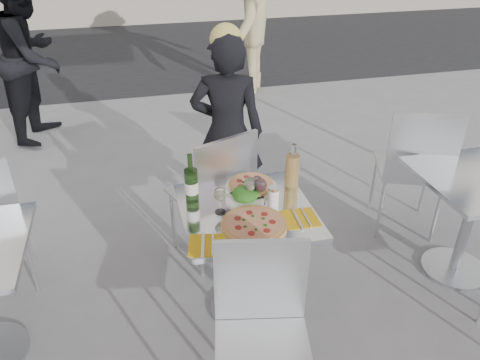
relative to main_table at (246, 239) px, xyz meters
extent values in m
plane|color=slate|center=(0.00, 0.00, -0.54)|extent=(80.00, 80.00, 0.00)
cube|color=black|center=(0.00, 6.50, -0.54)|extent=(24.00, 5.00, 0.00)
cylinder|color=#B7BABF|center=(0.00, 0.00, -0.53)|extent=(0.44, 0.44, 0.02)
cylinder|color=#B7BABF|center=(0.00, 0.00, -0.17)|extent=(0.07, 0.07, 0.72)
cube|color=silver|center=(0.00, 0.00, 0.20)|extent=(0.72, 0.72, 0.03)
cylinder|color=#B7BABF|center=(1.50, 0.00, -0.53)|extent=(0.44, 0.44, 0.02)
cylinder|color=#B7BABF|center=(1.50, 0.00, -0.17)|extent=(0.07, 0.07, 0.72)
cylinder|color=silver|center=(0.00, 0.86, -0.30)|extent=(0.03, 0.03, 0.48)
cylinder|color=silver|center=(-0.36, 0.72, -0.30)|extent=(0.03, 0.03, 0.48)
cylinder|color=silver|center=(0.15, 0.50, -0.30)|extent=(0.03, 0.03, 0.48)
cylinder|color=silver|center=(-0.21, 0.36, -0.30)|extent=(0.03, 0.03, 0.48)
cube|color=silver|center=(-0.11, 0.61, -0.04)|extent=(0.59, 0.59, 0.03)
cube|color=silver|center=(-0.02, 0.40, 0.21)|extent=(0.43, 0.19, 0.48)
cylinder|color=silver|center=(-0.26, -0.52, -0.31)|extent=(0.02, 0.02, 0.46)
cylinder|color=silver|center=(0.10, -0.60, -0.31)|extent=(0.02, 0.02, 0.46)
cube|color=silver|center=(-0.11, -0.74, -0.07)|extent=(0.50, 0.50, 0.03)
cube|color=silver|center=(-0.07, -0.53, 0.17)|extent=(0.42, 0.11, 0.46)
cylinder|color=silver|center=(-1.37, 0.85, -0.29)|extent=(0.03, 0.03, 0.49)
cylinder|color=silver|center=(-1.29, 0.47, -0.29)|extent=(0.03, 0.03, 0.49)
cylinder|color=silver|center=(1.67, 0.70, -0.29)|extent=(0.03, 0.03, 0.50)
cylinder|color=silver|center=(1.29, 0.85, -0.29)|extent=(0.03, 0.03, 0.50)
cylinder|color=silver|center=(1.52, 0.33, -0.29)|extent=(0.03, 0.03, 0.50)
cylinder|color=silver|center=(1.15, 0.47, -0.29)|extent=(0.03, 0.03, 0.50)
cube|color=silver|center=(1.41, 0.59, -0.03)|extent=(0.60, 0.60, 0.03)
cube|color=silver|center=(1.33, 0.37, 0.24)|extent=(0.45, 0.19, 0.50)
imported|color=black|center=(0.12, 1.03, 0.20)|extent=(0.62, 0.49, 1.48)
imported|color=black|center=(-1.48, 3.06, 0.33)|extent=(0.87, 1.00, 1.75)
imported|color=tan|center=(1.05, 3.95, 0.41)|extent=(1.20, 1.41, 1.90)
cylinder|color=#E9A85B|center=(0.00, -0.16, 0.22)|extent=(0.34, 0.34, 0.02)
cylinder|color=beige|center=(0.00, -0.16, 0.23)|extent=(0.30, 0.30, 0.00)
cylinder|color=white|center=(0.08, 0.21, 0.22)|extent=(0.30, 0.30, 0.01)
cylinder|color=#E9A85B|center=(0.08, 0.21, 0.23)|extent=(0.26, 0.26, 0.02)
cylinder|color=beige|center=(0.08, 0.22, 0.24)|extent=(0.23, 0.23, 0.00)
cylinder|color=white|center=(0.01, 0.08, 0.22)|extent=(0.22, 0.22, 0.01)
ellipsoid|color=#196318|center=(0.01, 0.08, 0.26)|extent=(0.15, 0.15, 0.08)
sphere|color=#B21914|center=(0.05, 0.10, 0.27)|extent=(0.03, 0.03, 0.03)
cylinder|color=#305921|center=(-0.28, 0.15, 0.31)|extent=(0.07, 0.07, 0.20)
cone|color=#305921|center=(-0.28, 0.15, 0.41)|extent=(0.07, 0.07, 0.03)
cylinder|color=#305921|center=(-0.28, 0.15, 0.46)|extent=(0.03, 0.03, 0.10)
cylinder|color=silver|center=(-0.28, 0.15, 0.30)|extent=(0.07, 0.08, 0.07)
cylinder|color=#E3B660|center=(0.31, 0.15, 0.32)|extent=(0.08, 0.08, 0.22)
cylinder|color=white|center=(0.31, 0.15, 0.46)|extent=(0.03, 0.03, 0.08)
cylinder|color=white|center=(0.16, 0.02, 0.26)|extent=(0.06, 0.06, 0.09)
cylinder|color=silver|center=(0.16, 0.02, 0.31)|extent=(0.06, 0.06, 0.02)
cylinder|color=white|center=(-0.15, 0.01, 0.21)|extent=(0.06, 0.06, 0.00)
cylinder|color=white|center=(-0.15, 0.01, 0.26)|extent=(0.01, 0.01, 0.09)
ellipsoid|color=white|center=(-0.15, 0.01, 0.33)|extent=(0.07, 0.07, 0.08)
ellipsoid|color=beige|center=(-0.15, 0.01, 0.32)|extent=(0.05, 0.05, 0.05)
cylinder|color=white|center=(0.04, 0.07, 0.21)|extent=(0.06, 0.06, 0.00)
cylinder|color=white|center=(0.04, 0.07, 0.26)|extent=(0.01, 0.01, 0.09)
ellipsoid|color=white|center=(0.04, 0.07, 0.33)|extent=(0.07, 0.07, 0.08)
ellipsoid|color=beige|center=(0.04, 0.07, 0.32)|extent=(0.05, 0.05, 0.05)
cylinder|color=white|center=(0.08, 0.07, 0.21)|extent=(0.06, 0.06, 0.00)
cylinder|color=white|center=(0.08, 0.07, 0.26)|extent=(0.01, 0.01, 0.09)
ellipsoid|color=white|center=(0.08, 0.07, 0.33)|extent=(0.07, 0.07, 0.08)
ellipsoid|color=#490A11|center=(0.08, 0.07, 0.32)|extent=(0.05, 0.05, 0.05)
cylinder|color=white|center=(0.09, 0.04, 0.21)|extent=(0.06, 0.06, 0.00)
cylinder|color=white|center=(0.09, 0.04, 0.26)|extent=(0.01, 0.01, 0.09)
ellipsoid|color=white|center=(0.09, 0.04, 0.33)|extent=(0.07, 0.07, 0.08)
ellipsoid|color=#490A11|center=(0.09, 0.04, 0.32)|extent=(0.05, 0.05, 0.05)
cube|color=gold|center=(-0.27, -0.26, 0.21)|extent=(0.21, 0.21, 0.00)
cube|color=#B7BABF|center=(-0.29, -0.26, 0.22)|extent=(0.05, 0.20, 0.00)
cube|color=#B7BABF|center=(-0.24, -0.26, 0.22)|extent=(0.05, 0.18, 0.00)
cube|color=gold|center=(0.26, -0.16, 0.21)|extent=(0.19, 0.19, 0.00)
cube|color=#B7BABF|center=(0.24, -0.16, 0.22)|extent=(0.02, 0.20, 0.00)
cube|color=#B7BABF|center=(0.29, -0.16, 0.22)|extent=(0.02, 0.18, 0.00)
camera|label=1|loc=(-0.55, -2.07, 1.65)|focal=35.00mm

